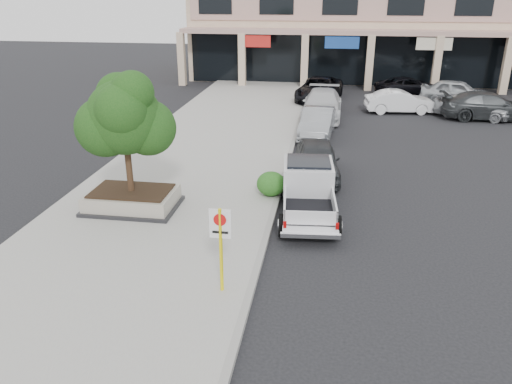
{
  "coord_description": "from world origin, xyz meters",
  "views": [
    {
      "loc": [
        0.26,
        -13.18,
        7.39
      ],
      "look_at": [
        -1.98,
        1.5,
        1.33
      ],
      "focal_mm": 35.0,
      "sensor_mm": 36.0,
      "label": 1
    }
  ],
  "objects_px": {
    "planter_tree": "(130,117)",
    "lot_car_b": "(400,102)",
    "curb_car_c": "(322,104)",
    "lot_car_a": "(472,106)",
    "curb_car_b": "(317,123)",
    "curb_car_d": "(319,89)",
    "planter": "(132,199)",
    "lot_car_d": "(408,86)",
    "lot_car_c": "(489,106)",
    "lot_car_e": "(457,92)",
    "pickup_truck": "(309,192)",
    "curb_car_a": "(317,160)",
    "no_parking_sign": "(221,239)"
  },
  "relations": [
    {
      "from": "planter_tree",
      "to": "lot_car_b",
      "type": "distance_m",
      "value": 20.53
    },
    {
      "from": "curb_car_c",
      "to": "lot_car_a",
      "type": "xyz_separation_m",
      "value": [
        9.11,
        1.29,
        -0.07
      ]
    },
    {
      "from": "curb_car_b",
      "to": "lot_car_a",
      "type": "xyz_separation_m",
      "value": [
        9.23,
        5.59,
        0.0
      ]
    },
    {
      "from": "curb_car_d",
      "to": "planter_tree",
      "type": "bearing_deg",
      "value": -98.41
    },
    {
      "from": "planter",
      "to": "lot_car_d",
      "type": "height_order",
      "value": "lot_car_d"
    },
    {
      "from": "lot_car_c",
      "to": "lot_car_a",
      "type": "bearing_deg",
      "value": 77.25
    },
    {
      "from": "curb_car_d",
      "to": "lot_car_e",
      "type": "distance_m",
      "value": 9.4
    },
    {
      "from": "planter",
      "to": "lot_car_b",
      "type": "bearing_deg",
      "value": 57.26
    },
    {
      "from": "lot_car_b",
      "to": "lot_car_e",
      "type": "xyz_separation_m",
      "value": [
        4.18,
        3.22,
        0.12
      ]
    },
    {
      "from": "curb_car_c",
      "to": "pickup_truck",
      "type": "bearing_deg",
      "value": -89.17
    },
    {
      "from": "planter",
      "to": "curb_car_d",
      "type": "relative_size",
      "value": 0.54
    },
    {
      "from": "curb_car_d",
      "to": "lot_car_e",
      "type": "bearing_deg",
      "value": 9.45
    },
    {
      "from": "curb_car_a",
      "to": "lot_car_b",
      "type": "height_order",
      "value": "curb_car_a"
    },
    {
      "from": "curb_car_c",
      "to": "lot_car_b",
      "type": "distance_m",
      "value": 5.31
    },
    {
      "from": "no_parking_sign",
      "to": "curb_car_c",
      "type": "height_order",
      "value": "no_parking_sign"
    },
    {
      "from": "curb_car_d",
      "to": "lot_car_e",
      "type": "xyz_separation_m",
      "value": [
        9.4,
        0.3,
        0.01
      ]
    },
    {
      "from": "lot_car_a",
      "to": "lot_car_e",
      "type": "height_order",
      "value": "lot_car_e"
    },
    {
      "from": "planter_tree",
      "to": "lot_car_c",
      "type": "xyz_separation_m",
      "value": [
        16.11,
        16.17,
        -2.6
      ]
    },
    {
      "from": "curb_car_c",
      "to": "curb_car_d",
      "type": "bearing_deg",
      "value": 94.9
    },
    {
      "from": "no_parking_sign",
      "to": "lot_car_e",
      "type": "xyz_separation_m",
      "value": [
        11.03,
        25.17,
        -0.8
      ]
    },
    {
      "from": "planter_tree",
      "to": "pickup_truck",
      "type": "relative_size",
      "value": 0.75
    },
    {
      "from": "no_parking_sign",
      "to": "planter",
      "type": "bearing_deg",
      "value": 132.47
    },
    {
      "from": "curb_car_a",
      "to": "lot_car_e",
      "type": "relative_size",
      "value": 0.9
    },
    {
      "from": "planter",
      "to": "no_parking_sign",
      "type": "distance_m",
      "value": 6.42
    },
    {
      "from": "curb_car_b",
      "to": "lot_car_b",
      "type": "bearing_deg",
      "value": 56.15
    },
    {
      "from": "no_parking_sign",
      "to": "curb_car_b",
      "type": "height_order",
      "value": "no_parking_sign"
    },
    {
      "from": "lot_car_d",
      "to": "lot_car_e",
      "type": "xyz_separation_m",
      "value": [
        2.92,
        -2.88,
        0.17
      ]
    },
    {
      "from": "planter_tree",
      "to": "no_parking_sign",
      "type": "height_order",
      "value": "planter_tree"
    },
    {
      "from": "curb_car_b",
      "to": "lot_car_a",
      "type": "distance_m",
      "value": 10.79
    },
    {
      "from": "planter",
      "to": "lot_car_a",
      "type": "relative_size",
      "value": 0.72
    },
    {
      "from": "planter",
      "to": "lot_car_d",
      "type": "relative_size",
      "value": 0.67
    },
    {
      "from": "lot_car_b",
      "to": "lot_car_e",
      "type": "bearing_deg",
      "value": -59.27
    },
    {
      "from": "lot_car_b",
      "to": "curb_car_a",
      "type": "bearing_deg",
      "value": 152.4
    },
    {
      "from": "planter",
      "to": "lot_car_d",
      "type": "xyz_separation_m",
      "value": [
        12.38,
        23.39,
        0.19
      ]
    },
    {
      "from": "curb_car_a",
      "to": "curb_car_c",
      "type": "bearing_deg",
      "value": 85.02
    },
    {
      "from": "no_parking_sign",
      "to": "lot_car_a",
      "type": "relative_size",
      "value": 0.52
    },
    {
      "from": "lot_car_b",
      "to": "no_parking_sign",
      "type": "bearing_deg",
      "value": 155.79
    },
    {
      "from": "curb_car_d",
      "to": "lot_car_c",
      "type": "bearing_deg",
      "value": -12.98
    },
    {
      "from": "curb_car_b",
      "to": "curb_car_a",
      "type": "bearing_deg",
      "value": -83.96
    },
    {
      "from": "curb_car_d",
      "to": "lot_car_b",
      "type": "relative_size",
      "value": 1.36
    },
    {
      "from": "lot_car_c",
      "to": "lot_car_e",
      "type": "bearing_deg",
      "value": 10.56
    },
    {
      "from": "lot_car_e",
      "to": "lot_car_b",
      "type": "bearing_deg",
      "value": 142.69
    },
    {
      "from": "no_parking_sign",
      "to": "curb_car_a",
      "type": "bearing_deg",
      "value": 77.5
    },
    {
      "from": "curb_car_c",
      "to": "curb_car_d",
      "type": "xyz_separation_m",
      "value": [
        -0.34,
        5.01,
        -0.01
      ]
    },
    {
      "from": "curb_car_d",
      "to": "curb_car_a",
      "type": "bearing_deg",
      "value": -80.81
    },
    {
      "from": "lot_car_a",
      "to": "no_parking_sign",
      "type": "bearing_deg",
      "value": 173.6
    },
    {
      "from": "planter_tree",
      "to": "lot_car_d",
      "type": "height_order",
      "value": "planter_tree"
    },
    {
      "from": "planter",
      "to": "lot_car_b",
      "type": "distance_m",
      "value": 20.55
    },
    {
      "from": "planter",
      "to": "lot_car_b",
      "type": "relative_size",
      "value": 0.74
    },
    {
      "from": "no_parking_sign",
      "to": "curb_car_a",
      "type": "distance_m",
      "value": 9.55
    }
  ]
}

